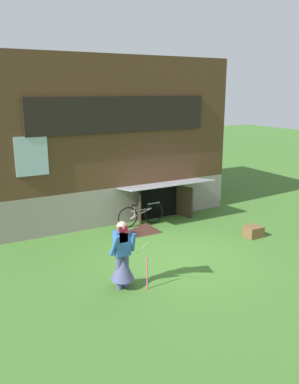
% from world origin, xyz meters
% --- Properties ---
extents(ground_plane, '(60.00, 60.00, 0.00)m').
position_xyz_m(ground_plane, '(0.00, 0.00, 0.00)').
color(ground_plane, '#3D6B28').
extents(log_house, '(8.01, 6.37, 5.26)m').
position_xyz_m(log_house, '(0.00, 5.62, 2.63)').
color(log_house, gray).
rests_on(log_house, ground_plane).
extents(person, '(0.61, 0.52, 1.54)m').
position_xyz_m(person, '(-1.85, -0.93, 0.65)').
color(person, '#474C75').
rests_on(person, ground_plane).
extents(kite, '(0.95, 0.95, 1.52)m').
position_xyz_m(kite, '(-1.55, -1.46, 1.23)').
color(kite, '#E54C7F').
rests_on(kite, ground_plane).
extents(bicycle_silver, '(1.61, 0.08, 0.74)m').
position_xyz_m(bicycle_silver, '(0.42, 2.55, 0.36)').
color(bicycle_silver, black).
rests_on(bicycle_silver, ground_plane).
extents(wooden_crate, '(0.49, 0.42, 0.32)m').
position_xyz_m(wooden_crate, '(2.87, 0.05, 0.16)').
color(wooden_crate, brown).
rests_on(wooden_crate, ground_plane).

